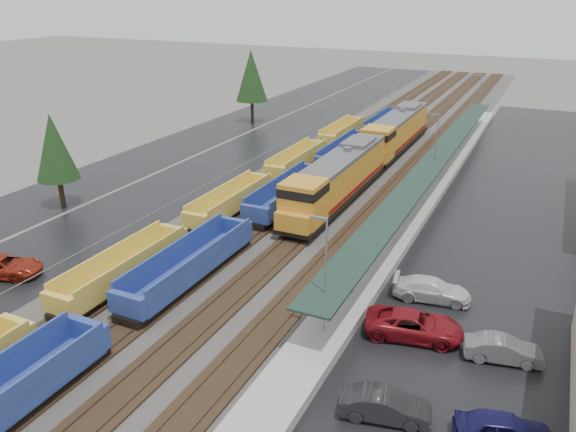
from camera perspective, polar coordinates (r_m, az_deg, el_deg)
name	(u,v)px	position (r m, az deg, el deg)	size (l,w,h in m)	color
ballast_strip	(373,155)	(72.30, 8.66, 6.19)	(20.00, 160.00, 0.08)	#302D2B
trackbed	(373,154)	(72.27, 8.66, 6.28)	(14.60, 160.00, 0.22)	black
west_parking_lot	(268,142)	(77.77, -2.02, 7.55)	(10.00, 160.00, 0.02)	black
west_road	(207,134)	(82.74, -8.24, 8.24)	(9.00, 160.00, 0.02)	black
east_commuter_lot	(528,203)	(60.01, 23.22, 1.18)	(16.00, 100.00, 0.02)	black
station_platform	(432,183)	(60.67, 14.42, 3.27)	(3.00, 80.00, 8.00)	#9E9B93
chainlink_fence	(300,137)	(73.68, 1.24, 8.01)	(0.08, 160.04, 2.02)	gray
tree_west_near	(54,147)	(57.36, -22.67, 6.47)	(3.96, 3.96, 9.00)	#332316
tree_west_far	(251,76)	(88.73, -3.75, 14.04)	(4.84, 4.84, 11.00)	#332316
locomotive_lead	(336,180)	(54.09, 4.91, 3.71)	(3.33, 21.95, 4.97)	black
locomotive_trail	(395,132)	(73.40, 10.85, 8.37)	(3.33, 21.95, 4.97)	black
well_string_yellow	(185,231)	(46.88, -10.46, -1.56)	(2.52, 86.85, 2.23)	gold
well_string_blue	(246,225)	(47.27, -4.27, -0.92)	(2.76, 96.53, 2.44)	navy
parked_car_west_c	(4,266)	(46.28, -26.87, -4.57)	(5.49, 2.53, 1.52)	maroon
parked_car_east_a	(385,406)	(29.39, 9.84, -18.49)	(4.50, 1.57, 1.48)	black
parked_car_east_b	(414,325)	(35.37, 12.67, -10.77)	(5.86, 2.70, 1.63)	maroon
parked_car_east_c	(432,290)	(39.53, 14.41, -7.26)	(5.21, 2.12, 1.51)	silver
parked_car_east_d	(503,429)	(29.55, 21.04, -19.59)	(4.48, 1.80, 1.53)	#16134A
parked_car_east_e	(503,350)	(34.87, 21.04, -12.57)	(4.33, 1.51, 1.43)	slate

